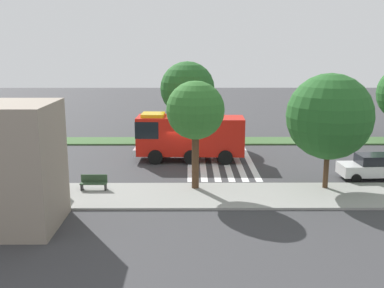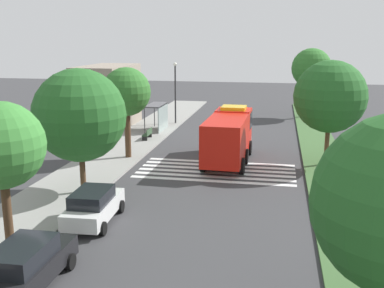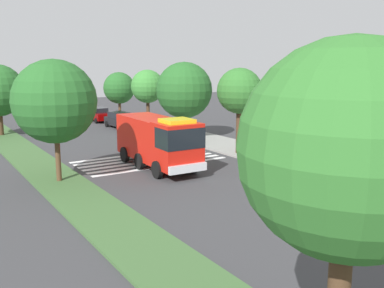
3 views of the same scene
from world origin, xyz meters
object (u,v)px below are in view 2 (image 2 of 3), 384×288
Objects in this scene: sidewalk_tree_center at (80,115)px; sidewalk_tree_east at (126,92)px; median_tree_west at (330,97)px; bench_near_shelter at (148,134)px; parked_car_east at (94,206)px; bus_stop_shelter at (160,112)px; parked_car_mid at (26,266)px; street_lamp at (175,88)px; sidewalk_tree_west at (1,146)px; fire_truck at (229,135)px; median_tree_center at (311,68)px.

sidewalk_tree_center is 8.01m from sidewalk_tree_east.
bench_near_shelter is at bearing 68.69° from median_tree_west.
bus_stop_shelter is (21.95, 2.48, 1.02)m from parked_car_east.
parked_car_mid is 0.71× the size of sidewalk_tree_east.
bus_stop_shelter is 4.32m from street_lamp.
sidewalk_tree_center is at bearing 27.51° from parked_car_east.
parked_car_mid is 1.33× the size of bus_stop_shelter.
sidewalk_tree_west is (-3.59, 2.20, 3.69)m from parked_car_east.
fire_truck is 9.55m from bench_near_shelter.
median_tree_center is at bearing -34.26° from sidewalk_tree_east.
sidewalk_tree_east is at bearing 92.20° from median_tree_west.
fire_truck is 1.93× the size of parked_car_east.
fire_truck is 7.36m from median_tree_west.
street_lamp is (3.82, -0.67, 1.89)m from bus_stop_shelter.
bench_near_shelter is at bearing 179.59° from bus_stop_shelter.
bench_near_shelter is 0.26× the size of street_lamp.
bench_near_shelter is 16.05m from median_tree_west.
sidewalk_tree_center reaches higher than fire_truck.
sidewalk_tree_east is 25.07m from median_tree_center.
street_lamp reaches higher than parked_car_mid.
sidewalk_tree_east is at bearing 145.74° from median_tree_center.
parked_car_mid is 6.09m from parked_car_east.
sidewalk_tree_center reaches higher than sidewalk_tree_east.
bench_near_shelter is at bearing 5.14° from parked_car_mid.
fire_truck is 1.28× the size of sidewalk_tree_east.
parked_car_mid is 32.05m from street_lamp.
bus_stop_shelter is 2.19× the size of bench_near_shelter.
bench_near_shelter is 0.26× the size of sidewalk_tree_west.
fire_truck is at bearing -85.18° from sidewalk_tree_east.
sidewalk_tree_center is 32.01m from median_tree_center.
fire_truck is 7.93m from sidewalk_tree_east.
fire_truck is 21.49m from median_tree_center.
median_tree_west is at bearing -88.95° from fire_truck.
parked_car_east is 1.24× the size of bus_stop_shelter.
sidewalk_tree_west is 0.88× the size of sidewalk_tree_center.
sidewalk_tree_east reaches higher than sidewalk_tree_west.
parked_car_east is at bearing 159.18° from fire_truck.
parked_car_mid is 40.65m from median_tree_center.
parked_car_mid is at bearing -174.06° from bench_near_shelter.
parked_car_east is 2.71× the size of bench_near_shelter.
median_tree_west is (12.33, -11.91, 4.00)m from parked_car_east.
street_lamp is 1.00× the size of sidewalk_tree_west.
parked_car_east is 34.92m from median_tree_center.
fire_truck is 1.17× the size of median_tree_west.
parked_car_east is 0.62× the size of sidewalk_tree_center.
parked_car_east is 22.11m from bus_stop_shelter.
bus_stop_shelter is 18.19m from median_tree_center.
sidewalk_tree_center is 16.50m from median_tree_west.
median_tree_west is (-0.08, -6.77, 2.88)m from fire_truck.
fire_truck is 1.35× the size of sidewalk_tree_west.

